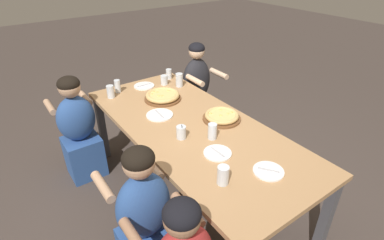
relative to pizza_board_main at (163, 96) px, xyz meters
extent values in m
plane|color=#423833|center=(0.57, -0.05, -0.82)|extent=(18.00, 18.00, 0.00)
cube|color=tan|center=(0.57, -0.05, -0.05)|extent=(2.28, 1.00, 0.04)
cube|color=#4C4C51|center=(-0.51, -0.49, -0.45)|extent=(0.07, 0.07, 0.74)
cube|color=#4C4C51|center=(-0.51, 0.39, -0.45)|extent=(0.07, 0.07, 0.74)
cube|color=#4C4C51|center=(1.65, 0.39, -0.45)|extent=(0.07, 0.07, 0.74)
cylinder|color=brown|center=(0.00, 0.00, -0.03)|extent=(0.36, 0.36, 0.02)
torus|color=#DBB26B|center=(0.00, 0.00, 0.01)|extent=(0.33, 0.33, 0.04)
cylinder|color=#E5C675|center=(0.00, 0.00, 0.00)|extent=(0.27, 0.27, 0.04)
cylinder|color=#E5C166|center=(-0.06, -0.08, 0.03)|extent=(0.02, 0.02, 0.01)
cylinder|color=#E5C166|center=(0.03, -0.03, 0.03)|extent=(0.02, 0.02, 0.01)
cylinder|color=#E5C166|center=(-0.04, 0.08, 0.03)|extent=(0.02, 0.02, 0.01)
cylinder|color=#E5C166|center=(0.01, -0.05, 0.03)|extent=(0.02, 0.02, 0.01)
cylinder|color=#E5C166|center=(-0.07, -0.02, 0.03)|extent=(0.02, 0.02, 0.01)
cylinder|color=#E5C166|center=(-0.10, -0.04, 0.03)|extent=(0.02, 0.02, 0.01)
cylinder|color=brown|center=(0.64, 0.22, -0.03)|extent=(0.33, 0.33, 0.02)
torus|color=#DBB26B|center=(0.64, 0.22, 0.01)|extent=(0.29, 0.29, 0.03)
cylinder|color=#E5C675|center=(0.64, 0.22, 0.00)|extent=(0.25, 0.25, 0.03)
cylinder|color=#E5C166|center=(0.66, 0.31, 0.02)|extent=(0.02, 0.02, 0.01)
cylinder|color=#E5C166|center=(0.65, 0.20, 0.02)|extent=(0.02, 0.02, 0.01)
cylinder|color=#E5C166|center=(0.57, 0.26, 0.02)|extent=(0.02, 0.02, 0.01)
cylinder|color=#E5C166|center=(0.57, 0.15, 0.02)|extent=(0.02, 0.02, 0.01)
cylinder|color=#E5C166|center=(0.66, 0.27, 0.02)|extent=(0.02, 0.02, 0.01)
cylinder|color=white|center=(1.36, 0.02, -0.03)|extent=(0.21, 0.21, 0.01)
cube|color=#B7B7BC|center=(1.36, 0.02, -0.02)|extent=(0.13, 0.09, 0.01)
cylinder|color=white|center=(1.00, -0.13, -0.03)|extent=(0.21, 0.21, 0.01)
cube|color=#B7B7BC|center=(1.00, -0.13, -0.02)|extent=(0.14, 0.02, 0.01)
cylinder|color=white|center=(-0.39, 0.00, -0.03)|extent=(0.22, 0.22, 0.01)
cube|color=#B7B7BC|center=(-0.39, 0.00, -0.02)|extent=(0.01, 0.15, 0.01)
cylinder|color=white|center=(0.27, -0.19, -0.03)|extent=(0.24, 0.24, 0.01)
cube|color=#B7B7BC|center=(0.27, -0.19, -0.02)|extent=(0.17, 0.02, 0.01)
cylinder|color=silver|center=(0.68, -0.23, 0.02)|extent=(0.08, 0.08, 0.10)
cylinder|color=#1EA8DB|center=(0.68, -0.23, 0.00)|extent=(0.07, 0.07, 0.08)
cylinder|color=black|center=(0.69, -0.23, 0.03)|extent=(0.01, 0.02, 0.13)
cylinder|color=silver|center=(0.82, -0.04, 0.03)|extent=(0.07, 0.07, 0.13)
cylinder|color=silver|center=(0.82, -0.04, 0.00)|extent=(0.06, 0.06, 0.07)
cylinder|color=silver|center=(-0.41, -0.29, 0.03)|extent=(0.06, 0.06, 0.13)
cylinder|color=black|center=(-0.41, -0.29, 0.02)|extent=(0.05, 0.05, 0.10)
cylinder|color=silver|center=(-0.31, 0.20, 0.02)|extent=(0.08, 0.08, 0.10)
cylinder|color=silver|center=(-0.31, 0.20, 0.00)|extent=(0.07, 0.07, 0.06)
cylinder|color=silver|center=(-0.17, 0.31, 0.04)|extent=(0.08, 0.08, 0.14)
cylinder|color=silver|center=(-0.34, -0.40, 0.03)|extent=(0.07, 0.07, 0.13)
cylinder|color=silver|center=(-0.34, -0.40, 0.00)|extent=(0.06, 0.06, 0.07)
cylinder|color=silver|center=(-0.42, 0.33, 0.02)|extent=(0.06, 0.06, 0.11)
cylinder|color=silver|center=(-0.42, 0.33, 0.00)|extent=(0.06, 0.06, 0.06)
cylinder|color=silver|center=(1.26, -0.31, 0.03)|extent=(0.08, 0.08, 0.13)
cylinder|color=silver|center=(1.26, -0.31, 0.01)|extent=(0.07, 0.07, 0.08)
cube|color=#2D5193|center=(-0.33, -0.77, -0.60)|extent=(0.32, 0.34, 0.43)
ellipsoid|color=#2D5193|center=(-0.33, -0.77, -0.15)|extent=(0.24, 0.36, 0.46)
sphere|color=tan|center=(-0.33, -0.77, 0.17)|extent=(0.20, 0.20, 0.20)
ellipsoid|color=black|center=(-0.33, -0.77, 0.21)|extent=(0.20, 0.20, 0.14)
cylinder|color=tan|center=(-0.54, -0.94, -0.06)|extent=(0.28, 0.06, 0.06)
cylinder|color=tan|center=(-0.54, -0.60, -0.06)|extent=(0.28, 0.06, 0.06)
ellipsoid|color=#2D5193|center=(1.05, -0.77, -0.14)|extent=(0.24, 0.36, 0.50)
sphere|color=tan|center=(1.05, -0.77, 0.20)|extent=(0.19, 0.19, 0.19)
ellipsoid|color=black|center=(1.05, -0.77, 0.24)|extent=(0.19, 0.19, 0.13)
cylinder|color=tan|center=(0.85, -0.94, -0.04)|extent=(0.28, 0.06, 0.06)
cylinder|color=tan|center=(0.85, -0.60, -0.04)|extent=(0.28, 0.06, 0.06)
cube|color=#232328|center=(-0.35, 0.67, -0.60)|extent=(0.32, 0.34, 0.43)
ellipsoid|color=#232328|center=(-0.35, 0.67, -0.12)|extent=(0.24, 0.36, 0.54)
sphere|color=beige|center=(-0.35, 0.67, 0.24)|extent=(0.18, 0.18, 0.18)
ellipsoid|color=black|center=(-0.35, 0.67, 0.27)|extent=(0.19, 0.19, 0.13)
cylinder|color=beige|center=(-0.15, 0.84, 0.00)|extent=(0.28, 0.06, 0.06)
cylinder|color=beige|center=(-0.15, 0.50, 0.00)|extent=(0.28, 0.06, 0.06)
sphere|color=#9E7051|center=(1.49, -0.77, 0.16)|extent=(0.19, 0.19, 0.19)
ellipsoid|color=black|center=(1.49, -0.77, 0.19)|extent=(0.19, 0.19, 0.13)
cylinder|color=#9E7051|center=(1.29, -0.94, -0.07)|extent=(0.28, 0.06, 0.06)
cylinder|color=#9E7051|center=(1.29, -0.60, -0.07)|extent=(0.28, 0.06, 0.06)
camera|label=1|loc=(2.32, -1.30, 1.27)|focal=28.00mm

